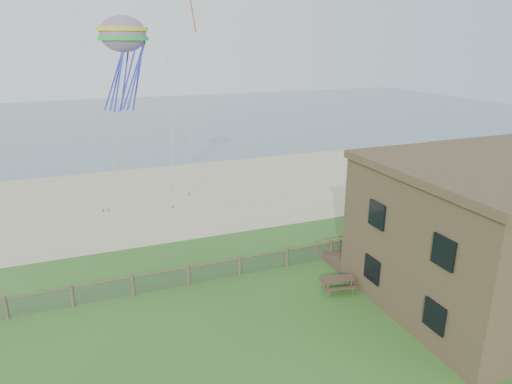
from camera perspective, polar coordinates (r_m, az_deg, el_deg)
ground at (r=22.15m, az=3.34°, el=-17.31°), size 160.00×160.00×0.00m
sand_beach at (r=41.14m, az=-9.44°, el=-0.24°), size 72.00×20.00×0.02m
ocean at (r=83.67m, az=-15.93°, el=8.70°), size 160.00×68.00×0.02m
chainlink_fence at (r=26.62m, az=-2.06°, el=-9.33°), size 36.20×0.20×1.25m
motel_deck at (r=32.26m, az=21.07°, el=-6.08°), size 15.00×2.00×0.50m
picnic_table at (r=25.61m, az=10.19°, el=-11.31°), size 1.90×1.57×0.72m
octopus_kite at (r=33.26m, az=-16.01°, el=15.44°), size 3.42×2.50×6.81m
kite_red at (r=34.75m, az=-7.77°, el=22.47°), size 2.09×1.84×2.76m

